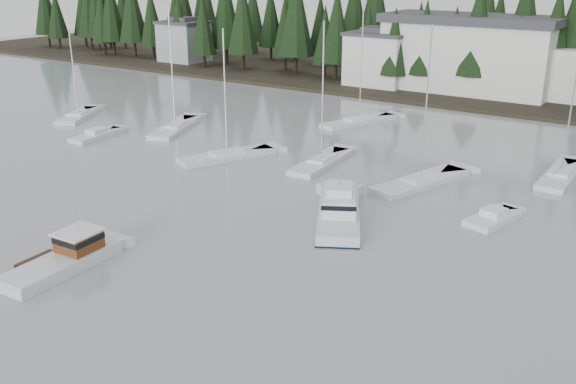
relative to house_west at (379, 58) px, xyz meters
The scene contains 16 objects.
far_shore_land 25.88m from the house_west, 45.00° to the left, with size 240.00×54.00×1.00m, color black.
conifer_treeline 19.87m from the house_west, 21.25° to the left, with size 200.00×22.00×20.00m, color black, non-canonical shape.
house_west is the anchor object (origin of this frame).
house_far_west 42.05m from the house_west, behind, with size 8.48×7.42×8.25m.
harbor_inn 15.45m from the house_west, 12.52° to the left, with size 29.50×11.50×10.90m.
lobster_boat_brown 68.44m from the house_west, 80.59° to the right, with size 4.41×8.20×3.99m.
cabin_cruiser_center 55.41m from the house_west, 66.63° to the right, with size 7.47×10.19×4.27m.
sailboat_2 45.35m from the house_west, 119.67° to the right, with size 6.57×8.98×13.59m.
sailboat_3 37.98m from the house_west, 102.18° to the right, with size 6.41×10.89×14.66m.
sailboat_4 24.21m from the house_west, 68.92° to the right, with size 5.94×10.89×15.01m.
sailboat_6 46.11m from the house_west, 58.86° to the right, with size 5.68×11.06×14.30m.
sailboat_7 45.58m from the house_west, 42.15° to the right, with size 2.47×10.07×11.73m.
sailboat_9 43.09m from the house_west, 84.01° to the right, with size 6.44×10.18×13.23m.
sailboat_10 41.63m from the house_west, 71.10° to the right, with size 3.35×9.80×14.07m.
runabout_0 46.43m from the house_west, 105.95° to the right, with size 2.92×6.93×1.42m.
runabout_1 54.67m from the house_west, 54.43° to the right, with size 3.31×5.61×1.42m.
Camera 1 is at (25.86, -11.31, 18.54)m, focal length 40.00 mm.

